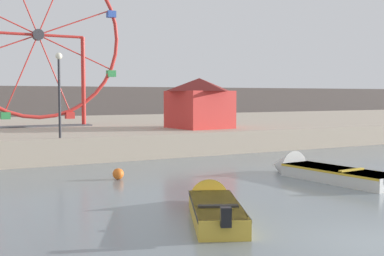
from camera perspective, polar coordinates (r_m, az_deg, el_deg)
name	(u,v)px	position (r m, az deg, el deg)	size (l,w,h in m)	color
quay_promenade	(65,132)	(36.76, -14.40, -0.45)	(110.00, 25.32, 1.26)	tan
distant_town_skyline	(8,104)	(64.51, -20.43, 2.60)	(140.00, 3.00, 4.40)	#564C47
motorboat_pale_grey	(316,171)	(20.32, 14.04, -4.82)	(2.08, 6.09, 1.43)	silver
motorboat_mustard_yellow	(213,205)	(13.72, 2.41, -8.86)	(2.94, 4.62, 1.14)	gold
ferris_wheel_red_frame	(38,38)	(33.31, -17.30, 9.83)	(10.70, 1.20, 11.18)	red
carnival_booth_red_striped	(199,102)	(30.39, 0.86, 3.00)	(3.72, 3.98, 3.06)	red
promenade_lamp_near	(59,83)	(24.03, -15.03, 5.08)	(0.32, 0.32, 3.99)	#2D2D33
mooring_buoy_orange	(118,174)	(19.50, -8.49, -5.24)	(0.44, 0.44, 0.44)	orange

